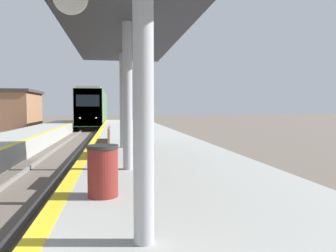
{
  "coord_description": "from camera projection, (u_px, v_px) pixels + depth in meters",
  "views": [
    {
      "loc": [
        2.61,
        -2.01,
        2.45
      ],
      "look_at": [
        6.02,
        18.84,
        1.26
      ],
      "focal_mm": 35.0,
      "sensor_mm": 36.0,
      "label": 1
    }
  ],
  "objects": [
    {
      "name": "bench",
      "position": [
        105.0,
        141.0,
        10.56
      ],
      "size": [
        0.44,
        1.8,
        0.92
      ],
      "color": "brown",
      "rests_on": "platform_right"
    },
    {
      "name": "trash_bin",
      "position": [
        103.0,
        171.0,
        5.73
      ],
      "size": [
        0.56,
        0.56,
        0.91
      ],
      "color": "maroon",
      "rests_on": "platform_right"
    },
    {
      "name": "train",
      "position": [
        94.0,
        108.0,
        42.95
      ],
      "size": [
        2.83,
        21.48,
        4.63
      ],
      "color": "black",
      "rests_on": "ground"
    },
    {
      "name": "station_canopy",
      "position": [
        127.0,
        23.0,
        8.09
      ],
      "size": [
        3.35,
        13.75,
        3.88
      ],
      "color": "#99999E",
      "rests_on": "platform_right"
    }
  ]
}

